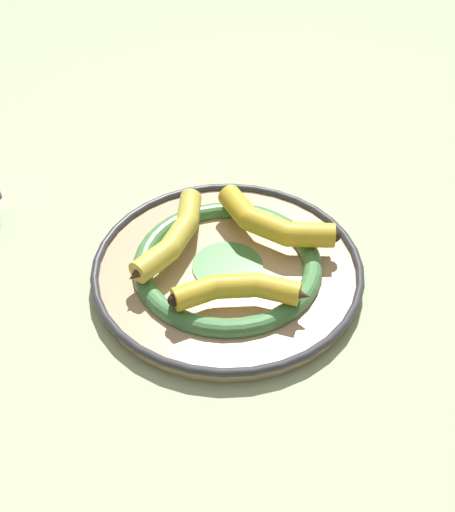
{
  "coord_description": "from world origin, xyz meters",
  "views": [
    {
      "loc": [
        -0.6,
        -0.03,
        0.6
      ],
      "look_at": [
        0.02,
        -0.01,
        0.04
      ],
      "focal_mm": 42.0,
      "sensor_mm": 36.0,
      "label": 1
    }
  ],
  "objects_px": {
    "decorative_bowl": "(228,267)",
    "banana_a": "(174,237)",
    "banana_b": "(269,222)",
    "banana_c": "(239,289)"
  },
  "relations": [
    {
      "from": "decorative_bowl",
      "to": "banana_a",
      "type": "distance_m",
      "value": 0.09
    },
    {
      "from": "banana_a",
      "to": "banana_b",
      "type": "relative_size",
      "value": 1.08
    },
    {
      "from": "decorative_bowl",
      "to": "banana_a",
      "type": "xyz_separation_m",
      "value": [
        0.02,
        0.08,
        0.04
      ]
    },
    {
      "from": "decorative_bowl",
      "to": "banana_c",
      "type": "relative_size",
      "value": 2.09
    },
    {
      "from": "decorative_bowl",
      "to": "banana_c",
      "type": "height_order",
      "value": "banana_c"
    },
    {
      "from": "banana_b",
      "to": "banana_c",
      "type": "bearing_deg",
      "value": -76.06
    },
    {
      "from": "decorative_bowl",
      "to": "banana_a",
      "type": "height_order",
      "value": "banana_a"
    },
    {
      "from": "banana_b",
      "to": "banana_c",
      "type": "distance_m",
      "value": 0.14
    },
    {
      "from": "banana_b",
      "to": "banana_c",
      "type": "height_order",
      "value": "banana_b"
    },
    {
      "from": "decorative_bowl",
      "to": "banana_b",
      "type": "xyz_separation_m",
      "value": [
        0.06,
        -0.06,
        0.04
      ]
    }
  ]
}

